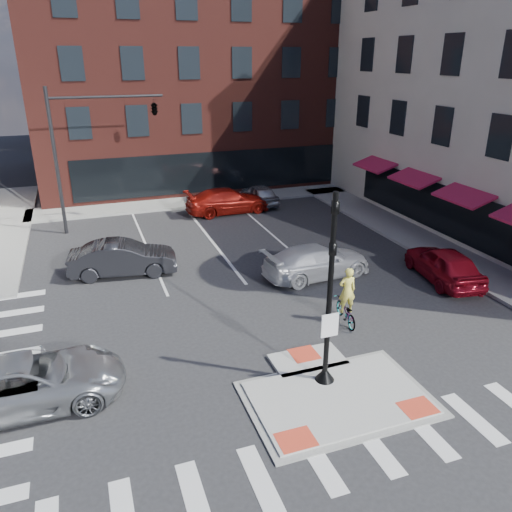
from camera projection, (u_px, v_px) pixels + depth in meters
name	position (u px, v px, depth m)	size (l,w,h in m)	color
ground	(330.00, 390.00, 15.16)	(120.00, 120.00, 0.00)	#28282B
refuge_island	(334.00, 394.00, 14.92)	(5.40, 4.65, 0.13)	gray
sidewalk_e	(422.00, 240.00, 27.24)	(3.00, 24.00, 0.15)	gray
sidewalk_n	(223.00, 198.00, 35.29)	(26.00, 3.00, 0.15)	gray
building_n	(187.00, 77.00, 41.13)	(24.40, 18.40, 15.50)	#531F1A
building_far_left	(92.00, 97.00, 57.48)	(10.00, 12.00, 10.00)	slate
building_far_right	(197.00, 85.00, 62.90)	(12.00, 12.00, 12.00)	brown
signal_pole	(328.00, 316.00, 14.63)	(0.60, 0.60, 5.98)	black
mast_arm_signal	(128.00, 119.00, 27.49)	(6.10, 2.24, 8.00)	black
silver_suv	(27.00, 382.00, 14.28)	(2.53, 5.48, 1.52)	#A4A8AB
red_sedan	(444.00, 264.00, 22.31)	(1.85, 4.59, 1.57)	maroon
white_pickup	(317.00, 261.00, 22.74)	(2.07, 5.10, 1.48)	silver
bg_car_dark	(123.00, 258.00, 22.92)	(1.68, 4.83, 1.59)	#242529
bg_car_silver	(260.00, 194.00, 33.94)	(1.61, 4.01, 1.37)	#ADAFB5
bg_car_red	(228.00, 201.00, 32.02)	(2.20, 5.42, 1.57)	maroon
cyclist	(346.00, 305.00, 18.74)	(0.85, 1.85, 2.25)	#3F3F44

